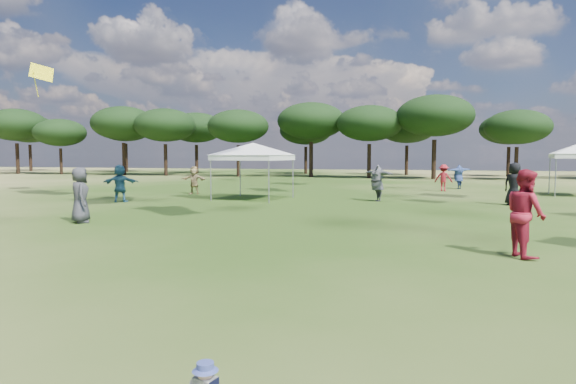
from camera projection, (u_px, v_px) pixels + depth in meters
name	position (u px, v px, depth m)	size (l,w,h in m)	color
tree_line	(424.00, 121.00, 46.49)	(108.78, 17.63, 7.77)	black
tent_left	(253.00, 145.00, 23.69)	(6.46, 6.46, 3.09)	gray
festival_crowd	(414.00, 185.00, 21.22)	(29.19, 22.79, 1.90)	olive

